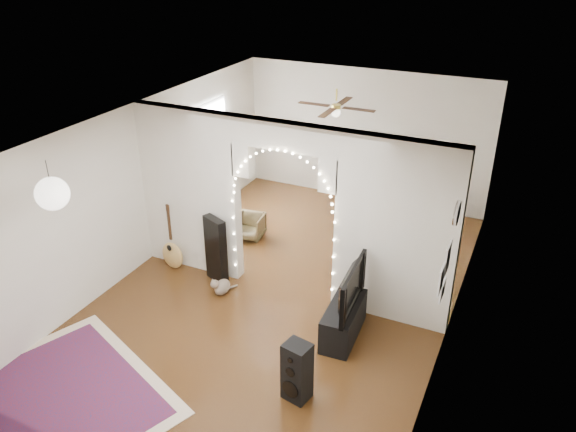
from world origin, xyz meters
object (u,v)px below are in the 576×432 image
at_px(floor_speaker, 297,372).
at_px(media_console, 343,321).
at_px(acoustic_guitar, 172,245).
at_px(dining_table, 398,189).
at_px(dining_chair_left, 250,226).
at_px(bookcase, 371,173).
at_px(dining_chair_right, 363,255).

bearing_deg(floor_speaker, media_console, 96.93).
xyz_separation_m(acoustic_guitar, dining_table, (2.89, 3.21, 0.25)).
distance_m(acoustic_guitar, dining_chair_left, 1.63).
bearing_deg(bookcase, dining_chair_right, -88.71).
bearing_deg(dining_chair_right, dining_table, 83.57).
xyz_separation_m(acoustic_guitar, media_console, (3.16, -0.48, -0.18)).
bearing_deg(floor_speaker, dining_table, 103.45).
xyz_separation_m(floor_speaker, bookcase, (-0.85, 5.55, 0.29)).
distance_m(acoustic_guitar, dining_chair_right, 3.15).
bearing_deg(acoustic_guitar, floor_speaker, -12.12).
bearing_deg(media_console, dining_table, 90.72).
height_order(acoustic_guitar, floor_speaker, acoustic_guitar).
bearing_deg(bookcase, floor_speaker, -95.06).
xyz_separation_m(acoustic_guitar, floor_speaker, (3.05, -1.80, -0.04)).
height_order(media_console, dining_chair_left, media_console).
relative_size(acoustic_guitar, bookcase, 0.73).
height_order(dining_table, dining_chair_left, dining_table).
height_order(media_console, bookcase, bookcase).
distance_m(media_console, dining_chair_left, 3.18).
bearing_deg(dining_chair_right, media_console, -86.16).
bearing_deg(floor_speaker, acoustic_guitar, 161.10).
xyz_separation_m(media_console, bookcase, (-0.95, 4.23, 0.43)).
height_order(acoustic_guitar, dining_table, acoustic_guitar).
bearing_deg(dining_chair_left, acoustic_guitar, -121.69).
xyz_separation_m(dining_table, dining_chair_right, (-0.03, -1.90, -0.43)).
distance_m(bookcase, dining_chair_left, 2.79).
bearing_deg(dining_table, acoustic_guitar, -135.70).
bearing_deg(acoustic_guitar, bookcase, 77.87).
relative_size(acoustic_guitar, media_console, 0.99).
xyz_separation_m(dining_chair_left, dining_chair_right, (2.21, -0.17, 0.03)).
relative_size(floor_speaker, dining_chair_left, 1.59).
xyz_separation_m(floor_speaker, media_console, (0.11, 1.32, -0.14)).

